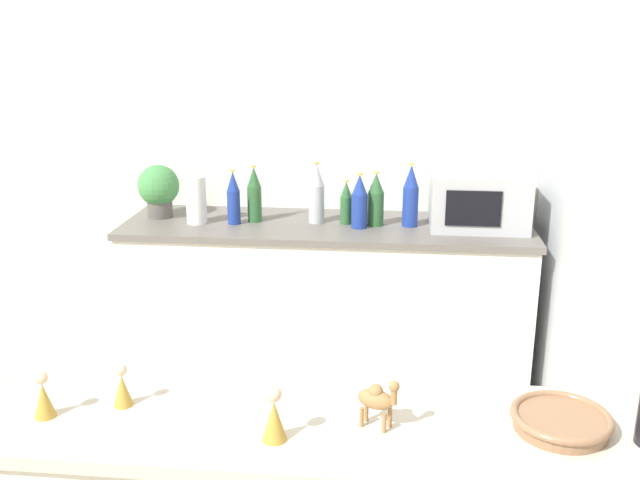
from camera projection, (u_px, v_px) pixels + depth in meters
wall_back at (396, 147)px, 3.86m from camera, size 8.00×0.06×2.55m
back_counter at (326, 306)px, 3.82m from camera, size 2.10×0.63×0.92m
refrigerator at (639, 252)px, 3.47m from camera, size 0.86×0.75×1.70m
potted_plant at (159, 189)px, 3.76m from camera, size 0.22×0.22×0.28m
paper_towel_roll at (196, 200)px, 3.65m from camera, size 0.10×0.10×0.24m
microwave at (478, 200)px, 3.58m from camera, size 0.48×0.37×0.28m
back_bottle_0 at (359, 202)px, 3.57m from camera, size 0.08×0.08×0.28m
back_bottle_1 at (254, 195)px, 3.68m from camera, size 0.07×0.07×0.30m
back_bottle_2 at (346, 203)px, 3.65m from camera, size 0.06×0.06×0.23m
back_bottle_3 at (376, 200)px, 3.61m from camera, size 0.08×0.08×0.28m
back_bottle_4 at (317, 194)px, 3.66m from camera, size 0.08×0.08×0.32m
back_bottle_5 at (233, 198)px, 3.64m from camera, size 0.07×0.07×0.28m
back_bottle_6 at (411, 196)px, 3.59m from camera, size 0.08×0.08×0.32m
fruit_bowl at (561, 420)px, 1.73m from camera, size 0.24×0.24×0.05m
camel_figurine at (377, 399)px, 1.73m from camera, size 0.11×0.08×0.13m
wise_man_figurine_blue at (44, 397)px, 1.78m from camera, size 0.05×0.05×0.12m
wise_man_figurine_crimson at (122, 388)px, 1.84m from camera, size 0.05×0.05×0.12m
wise_man_figurine_purple at (274, 417)px, 1.68m from camera, size 0.06×0.06×0.14m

